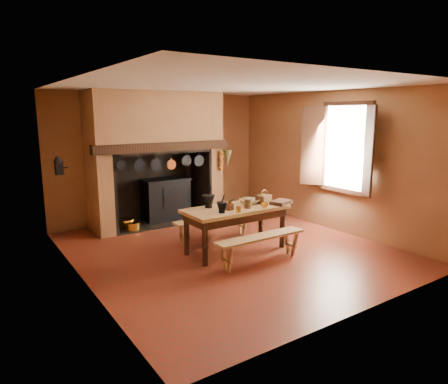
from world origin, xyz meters
The scene contains 28 objects.
floor centered at (0.00, 0.00, 0.00)m, with size 5.50×5.50×0.00m, color maroon.
ceiling centered at (0.00, 0.00, 2.80)m, with size 5.50×5.50×0.00m, color silver.
back_wall centered at (0.00, 2.75, 1.40)m, with size 5.00×0.02×2.80m, color #8F5F39.
wall_left centered at (-2.50, 0.00, 1.40)m, with size 0.02×5.50×2.80m, color #8F5F39.
wall_right centered at (2.50, 0.00, 1.40)m, with size 0.02×5.50×2.80m, color #8F5F39.
wall_front centered at (0.00, -2.75, 1.40)m, with size 5.00×0.02×2.80m, color #8F5F39.
chimney_breast centered at (-0.30, 2.31, 1.81)m, with size 2.95×0.96×2.80m.
iron_range centered at (-0.04, 2.45, 0.48)m, with size 1.12×0.55×1.60m.
hearth_pans centered at (-1.05, 2.22, 0.09)m, with size 0.51×0.62×0.20m.
hanging_pans centered at (-0.34, 1.81, 1.36)m, with size 1.92×0.29×0.27m.
onion_string centered at (1.00, 1.79, 1.33)m, with size 0.12×0.10×0.46m, color #AB5F1F, non-canonical shape.
herb_bunch centered at (1.18, 1.79, 1.38)m, with size 0.20×0.20×0.35m, color brown.
window centered at (2.35, -0.40, 1.70)m, with size 0.39×1.75×1.76m.
wall_coffee_mill centered at (-2.42, 1.55, 1.52)m, with size 0.23×0.16×0.31m.
work_table centered at (0.04, -0.13, 0.66)m, with size 1.80×0.80×0.78m.
bench_front centered at (0.04, -0.81, 0.34)m, with size 1.60×0.28×0.45m.
bench_back centered at (0.04, 0.57, 0.34)m, with size 1.60×0.28×0.45m.
mortar_large centered at (-0.36, 0.10, 0.90)m, with size 0.21×0.21×0.37m.
mortar_small centered at (-0.38, -0.33, 0.88)m, with size 0.18×0.18×0.30m.
coffee_grinder centered at (-0.17, -0.23, 0.84)m, with size 0.15×0.12×0.17m.
brass_mug_a centered at (-0.13, -0.45, 0.83)m, with size 0.08×0.08×0.09m, color gold.
brass_mug_b centered at (0.36, 0.11, 0.83)m, with size 0.09×0.09×0.10m, color gold.
mixing_bowl centered at (0.40, -0.05, 0.82)m, with size 0.34×0.34×0.08m, color #B3B089.
stoneware_crock centered at (0.17, -0.29, 0.86)m, with size 0.12×0.12×0.15m, color brown.
glass_jar centered at (0.26, -0.13, 0.85)m, with size 0.08×0.08×0.14m, color beige.
wicker_basket centered at (0.65, -0.14, 0.86)m, with size 0.29×0.24×0.25m.
wooden_tray centered at (0.84, -0.38, 0.81)m, with size 0.37×0.26×0.06m, color #331B10.
brass_cup centered at (0.41, -0.45, 0.83)m, with size 0.12×0.12×0.09m, color gold.
Camera 1 is at (-3.81, -5.52, 2.35)m, focal length 32.00 mm.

